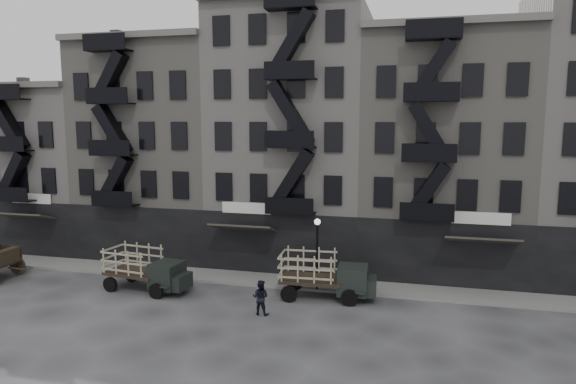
# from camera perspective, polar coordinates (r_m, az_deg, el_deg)

# --- Properties ---
(ground) EXTENTS (140.00, 140.00, 0.00)m
(ground) POSITION_cam_1_polar(r_m,az_deg,el_deg) (28.56, -3.84, -12.15)
(ground) COLOR #38383A
(ground) RESTS_ON ground
(sidewalk) EXTENTS (55.00, 2.50, 0.15)m
(sidewalk) POSITION_cam_1_polar(r_m,az_deg,el_deg) (31.93, -1.76, -9.77)
(sidewalk) COLOR slate
(sidewalk) RESTS_ON ground
(building_west) EXTENTS (10.00, 11.35, 13.20)m
(building_west) POSITION_cam_1_polar(r_m,az_deg,el_deg) (45.39, -24.64, 2.50)
(building_west) COLOR #ACA59E
(building_west) RESTS_ON ground
(building_midwest) EXTENTS (10.00, 11.35, 16.20)m
(building_midwest) POSITION_cam_1_polar(r_m,az_deg,el_deg) (39.82, -13.41, 4.50)
(building_midwest) COLOR gray
(building_midwest) RESTS_ON ground
(building_center) EXTENTS (10.00, 11.35, 18.20)m
(building_center) POSITION_cam_1_polar(r_m,az_deg,el_deg) (36.28, 0.79, 5.96)
(building_center) COLOR #ACA59E
(building_center) RESTS_ON ground
(building_mideast) EXTENTS (10.00, 11.35, 16.20)m
(building_mideast) POSITION_cam_1_polar(r_m,az_deg,el_deg) (35.43, 16.78, 3.94)
(building_mideast) COLOR gray
(building_mideast) RESTS_ON ground
(lamp_post) EXTENTS (0.36, 0.36, 4.28)m
(lamp_post) POSITION_cam_1_polar(r_m,az_deg,el_deg) (29.44, 3.26, -5.84)
(lamp_post) COLOR black
(lamp_post) RESTS_ON ground
(stake_truck_west) EXTENTS (5.25, 2.63, 2.54)m
(stake_truck_west) POSITION_cam_1_polar(r_m,az_deg,el_deg) (31.06, -15.58, -7.94)
(stake_truck_west) COLOR black
(stake_truck_west) RESTS_ON ground
(stake_truck_east) EXTENTS (5.37, 2.45, 2.64)m
(stake_truck_east) POSITION_cam_1_polar(r_m,az_deg,el_deg) (28.76, 4.09, -8.84)
(stake_truck_east) COLOR black
(stake_truck_east) RESTS_ON ground
(pedestrian_mid) EXTENTS (0.91, 0.73, 1.80)m
(pedestrian_mid) POSITION_cam_1_polar(r_m,az_deg,el_deg) (26.63, -3.08, -11.61)
(pedestrian_mid) COLOR black
(pedestrian_mid) RESTS_ON ground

